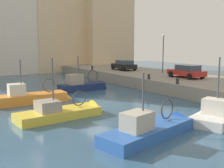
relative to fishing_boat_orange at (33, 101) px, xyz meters
The scene contains 16 objects.
water_surface 5.36m from the fishing_boat_orange, 30.44° to the right, with size 80.00×80.00×0.00m, color #335675.
quay_wall 16.35m from the fishing_boat_orange, ahead, with size 9.00×56.00×1.20m, color gray.
fishing_boat_orange is the anchor object (origin of this frame).
fishing_boat_white 14.61m from the fishing_boat_orange, 53.28° to the right, with size 6.37×3.75×5.02m.
fishing_boat_navy 7.33m from the fishing_boat_orange, 26.97° to the left, with size 5.69×2.13×4.40m.
fishing_boat_yellow 5.70m from the fishing_boat_orange, 86.61° to the right, with size 6.48×2.30×4.88m.
fishing_boat_blue 12.11m from the fishing_boat_orange, 76.84° to the right, with size 7.04×3.20×4.32m.
parked_car_red 16.42m from the fishing_boat_orange, ahead, with size 2.23×4.25×1.40m.
parked_car_black 17.90m from the fishing_boat_orange, 29.22° to the left, with size 2.23×3.99×1.38m.
mooring_bollard_south 12.93m from the fishing_boat_orange, 21.50° to the right, with size 0.28×0.28×0.55m, color #2D2D33.
mooring_bollard_mid 12.07m from the fishing_boat_orange, ahead, with size 0.28×0.28×0.55m, color #2D2D33.
mooring_bollard_north 16.51m from the fishing_boat_orange, 43.32° to the left, with size 0.28×0.28×0.55m, color #2D2D33.
quay_streetlamp 18.43m from the fishing_boat_orange, 10.35° to the left, with size 0.36×0.36×4.83m.
waterfront_building_west_mid 29.25m from the fishing_boat_orange, 62.64° to the left, with size 10.23×7.51×18.63m.
waterfront_building_central 31.77m from the fishing_boat_orange, 46.98° to the left, with size 9.09×7.09×19.76m.
waterfront_building_east_mid 25.69m from the fishing_boat_orange, 83.17° to the left, with size 10.70×7.12×13.07m.
Camera 1 is at (-11.63, -19.98, 4.96)m, focal length 44.92 mm.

